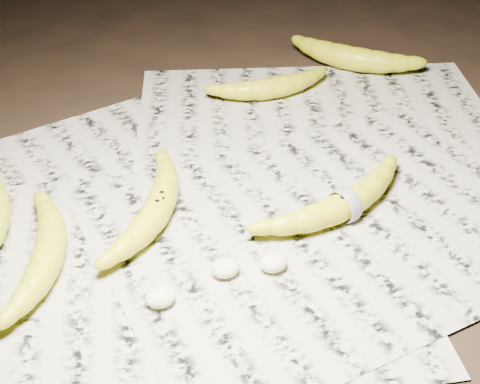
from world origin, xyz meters
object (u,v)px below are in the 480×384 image
object	(u,v)px
banana_left_b	(49,250)
banana_upper_b	(351,56)
banana_center	(158,205)
banana_upper_a	(273,86)
banana_taped	(345,203)

from	to	relation	value
banana_left_b	banana_upper_b	distance (m)	0.64
banana_center	banana_upper_a	size ratio (longest dim) A/B	1.13
banana_upper_a	banana_taped	bearing A→B (deg)	-94.61
banana_taped	banana_upper_b	xyz separation A→B (m)	(0.20, 0.36, 0.00)
banana_center	banana_upper_a	distance (m)	0.35
banana_center	banana_taped	distance (m)	0.23
banana_taped	banana_upper_a	world-z (taller)	banana_taped
banana_upper_a	banana_left_b	bearing A→B (deg)	-143.19
banana_taped	banana_upper_a	bearing A→B (deg)	67.21
banana_taped	banana_upper_a	distance (m)	0.32
banana_center	banana_upper_a	world-z (taller)	banana_center
banana_center	banana_upper_b	distance (m)	0.51
banana_left_b	banana_upper_b	size ratio (longest dim) A/B	0.93
banana_left_b	banana_center	size ratio (longest dim) A/B	0.94
banana_left_b	banana_center	xyz separation A→B (m)	(0.14, 0.04, 0.00)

